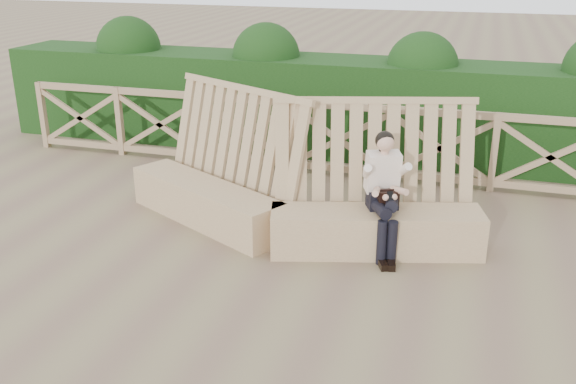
# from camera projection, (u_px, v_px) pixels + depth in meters

# --- Properties ---
(ground) EXTENTS (60.00, 60.00, 0.00)m
(ground) POSITION_uv_depth(u_px,v_px,m) (259.00, 289.00, 6.31)
(ground) COLOR brown
(ground) RESTS_ON ground
(bench) EXTENTS (4.42, 1.76, 1.62)m
(bench) POSITION_uv_depth(u_px,v_px,m) (289.00, 201.00, 7.41)
(bench) COLOR #9A7C58
(bench) RESTS_ON ground
(woman) EXTENTS (0.50, 0.80, 1.34)m
(woman) POSITION_uv_depth(u_px,v_px,m) (384.00, 188.00, 6.85)
(woman) COLOR black
(woman) RESTS_ON ground
(guardrail) EXTENTS (10.10, 0.09, 1.10)m
(guardrail) POSITION_uv_depth(u_px,v_px,m) (339.00, 139.00, 9.24)
(guardrail) COLOR #84674D
(guardrail) RESTS_ON ground
(hedge) EXTENTS (12.00, 1.20, 1.50)m
(hedge) POSITION_uv_depth(u_px,v_px,m) (355.00, 107.00, 10.24)
(hedge) COLOR black
(hedge) RESTS_ON ground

